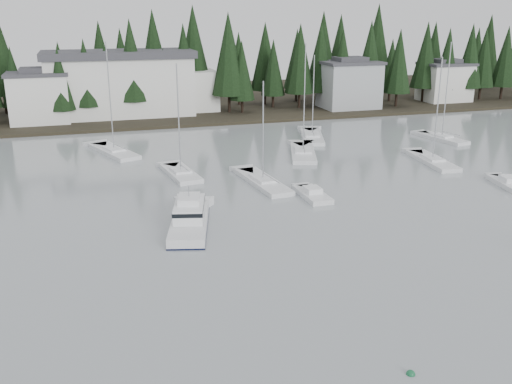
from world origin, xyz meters
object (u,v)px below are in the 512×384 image
(house_east_a, at_px, (349,84))
(cabin_cruiser_center, at_px, (190,220))
(sailboat_7, at_px, (263,183))
(sailboat_10, at_px, (114,153))
(runabout_1, at_px, (312,196))
(sailboat_1, at_px, (312,138))
(sailboat_9, at_px, (181,175))
(sailboat_3, at_px, (432,162))
(sailboat_8, at_px, (303,154))
(harbor_inn, at_px, (132,84))
(runabout_2, at_px, (508,185))
(sailboat_0, at_px, (442,139))
(house_west, at_px, (39,97))
(house_east_b, at_px, (445,81))

(house_east_a, bearing_deg, cabin_cruiser_center, -127.73)
(sailboat_7, bearing_deg, sailboat_10, 31.47)
(sailboat_10, height_order, runabout_1, sailboat_10)
(sailboat_10, bearing_deg, sailboat_1, -107.63)
(sailboat_7, relative_size, sailboat_9, 0.89)
(house_east_a, bearing_deg, sailboat_3, -100.54)
(sailboat_8, distance_m, sailboat_10, 24.63)
(harbor_inn, bearing_deg, sailboat_10, -101.05)
(runabout_2, bearing_deg, sailboat_7, 82.81)
(cabin_cruiser_center, relative_size, sailboat_7, 0.89)
(house_east_a, xyz_separation_m, runabout_2, (-4.97, -49.13, -4.77))
(sailboat_0, xyz_separation_m, sailboat_7, (-31.31, -13.34, -0.04))
(sailboat_1, distance_m, runabout_1, 27.67)
(house_west, distance_m, harbor_inn, 15.45)
(sailboat_10, bearing_deg, runabout_2, -144.36)
(house_east_b, distance_m, sailboat_10, 70.42)
(sailboat_3, bearing_deg, sailboat_9, 90.29)
(sailboat_9, height_order, sailboat_10, sailboat_10)
(house_east_a, distance_m, sailboat_10, 49.48)
(house_east_a, height_order, sailboat_9, sailboat_9)
(house_east_a, relative_size, sailboat_1, 0.85)
(sailboat_7, bearing_deg, sailboat_9, 47.52)
(runabout_1, bearing_deg, cabin_cruiser_center, 109.07)
(runabout_1, bearing_deg, sailboat_1, -22.45)
(sailboat_3, height_order, sailboat_9, sailboat_3)
(house_west, height_order, sailboat_7, sailboat_7)
(house_east_a, height_order, sailboat_7, sailboat_7)
(harbor_inn, xyz_separation_m, runabout_1, (12.61, -50.93, -5.64))
(sailboat_3, bearing_deg, sailboat_0, -32.15)
(sailboat_10, bearing_deg, sailboat_8, -128.47)
(house_east_b, bearing_deg, sailboat_3, -125.81)
(runabout_1, bearing_deg, harbor_inn, 13.76)
(sailboat_3, bearing_deg, harbor_inn, 43.31)
(sailboat_0, relative_size, sailboat_8, 0.98)
(harbor_inn, height_order, sailboat_9, sailboat_9)
(house_east_b, distance_m, cabin_cruiser_center, 81.51)
(cabin_cruiser_center, height_order, sailboat_0, sailboat_0)
(sailboat_3, height_order, runabout_1, sailboat_3)
(house_east_b, bearing_deg, cabin_cruiser_center, -139.19)
(sailboat_0, relative_size, sailboat_3, 1.08)
(house_east_b, relative_size, runabout_1, 1.69)
(sailboat_7, bearing_deg, sailboat_8, -44.95)
(harbor_inn, relative_size, sailboat_0, 2.07)
(house_east_b, xyz_separation_m, harbor_inn, (-60.96, 2.34, 1.37))
(sailboat_1, bearing_deg, sailboat_10, 110.72)
(sailboat_9, distance_m, runabout_2, 35.54)
(runabout_1, relative_size, runabout_2, 0.94)
(sailboat_0, bearing_deg, sailboat_10, 73.12)
(harbor_inn, height_order, sailboat_1, sailboat_1)
(sailboat_1, xyz_separation_m, sailboat_9, (-21.72, -14.01, 0.02))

